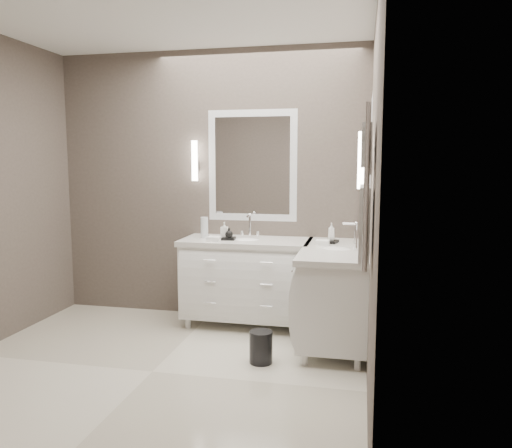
% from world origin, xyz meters
% --- Properties ---
extents(floor, '(3.20, 3.00, 0.01)m').
position_xyz_m(floor, '(0.00, 0.00, -0.01)').
color(floor, silver).
rests_on(floor, ground).
extents(ceiling, '(3.20, 3.00, 0.01)m').
position_xyz_m(ceiling, '(0.00, 0.00, 2.71)').
color(ceiling, white).
rests_on(ceiling, wall_back).
extents(wall_back, '(3.20, 0.01, 2.70)m').
position_xyz_m(wall_back, '(0.00, 1.50, 1.35)').
color(wall_back, '#4F453F').
rests_on(wall_back, floor).
extents(wall_front, '(3.20, 0.01, 2.70)m').
position_xyz_m(wall_front, '(0.00, -1.50, 1.35)').
color(wall_front, '#4F453F').
rests_on(wall_front, floor).
extents(wall_right, '(0.01, 3.00, 2.70)m').
position_xyz_m(wall_right, '(1.60, 0.00, 1.35)').
color(wall_right, '#4F453F').
rests_on(wall_right, floor).
extents(vanity_back, '(1.24, 0.59, 0.97)m').
position_xyz_m(vanity_back, '(0.45, 1.23, 0.49)').
color(vanity_back, white).
rests_on(vanity_back, floor).
extents(vanity_right, '(0.59, 1.24, 0.97)m').
position_xyz_m(vanity_right, '(1.33, 0.90, 0.49)').
color(vanity_right, white).
rests_on(vanity_right, floor).
extents(mirror_back, '(0.90, 0.02, 1.10)m').
position_xyz_m(mirror_back, '(0.45, 1.49, 1.55)').
color(mirror_back, white).
rests_on(mirror_back, wall_back).
extents(mirror_right, '(0.02, 0.90, 1.10)m').
position_xyz_m(mirror_right, '(1.59, 0.80, 1.55)').
color(mirror_right, white).
rests_on(mirror_right, wall_right).
extents(sconce_back, '(0.06, 0.06, 0.40)m').
position_xyz_m(sconce_back, '(-0.13, 1.43, 1.59)').
color(sconce_back, white).
rests_on(sconce_back, wall_back).
extents(sconce_right, '(0.06, 0.06, 0.40)m').
position_xyz_m(sconce_right, '(1.53, 0.22, 1.59)').
color(sconce_right, white).
rests_on(sconce_right, wall_right).
extents(towel_bar_corner, '(0.03, 0.22, 0.30)m').
position_xyz_m(towel_bar_corner, '(1.54, 1.36, 1.12)').
color(towel_bar_corner, white).
rests_on(towel_bar_corner, wall_right).
extents(towel_ladder, '(0.06, 0.58, 0.90)m').
position_xyz_m(towel_ladder, '(1.55, -0.40, 1.39)').
color(towel_ladder, white).
rests_on(towel_ladder, wall_right).
extents(waste_bin, '(0.19, 0.19, 0.26)m').
position_xyz_m(waste_bin, '(0.78, 0.34, 0.13)').
color(waste_bin, black).
rests_on(waste_bin, floor).
extents(amenity_tray_back, '(0.17, 0.13, 0.02)m').
position_xyz_m(amenity_tray_back, '(0.27, 1.16, 0.86)').
color(amenity_tray_back, black).
rests_on(amenity_tray_back, vanity_back).
extents(amenity_tray_right, '(0.14, 0.17, 0.02)m').
position_xyz_m(amenity_tray_right, '(1.26, 1.19, 0.86)').
color(amenity_tray_right, black).
rests_on(amenity_tray_right, vanity_right).
extents(water_bottle, '(0.09, 0.09, 0.21)m').
position_xyz_m(water_bottle, '(0.03, 1.22, 0.95)').
color(water_bottle, silver).
rests_on(water_bottle, vanity_back).
extents(soap_bottle_a, '(0.07, 0.07, 0.14)m').
position_xyz_m(soap_bottle_a, '(0.24, 1.18, 0.95)').
color(soap_bottle_a, white).
rests_on(soap_bottle_a, amenity_tray_back).
extents(soap_bottle_b, '(0.08, 0.08, 0.10)m').
position_xyz_m(soap_bottle_b, '(0.30, 1.13, 0.92)').
color(soap_bottle_b, black).
rests_on(soap_bottle_b, amenity_tray_back).
extents(soap_bottle_c, '(0.07, 0.07, 0.16)m').
position_xyz_m(soap_bottle_c, '(1.26, 1.19, 0.95)').
color(soap_bottle_c, white).
rests_on(soap_bottle_c, amenity_tray_right).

